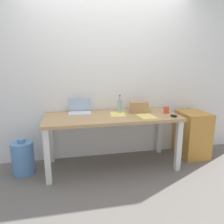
# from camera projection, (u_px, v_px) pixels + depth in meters

# --- Properties ---
(ground_plane) EXTENTS (8.00, 8.00, 0.00)m
(ground_plane) POSITION_uv_depth(u_px,v_px,m) (112.00, 165.00, 3.15)
(ground_plane) COLOR slate
(back_wall) EXTENTS (5.20, 0.08, 2.60)m
(back_wall) POSITION_uv_depth(u_px,v_px,m) (106.00, 73.00, 3.27)
(back_wall) COLOR white
(back_wall) RESTS_ON ground
(desk) EXTENTS (1.84, 0.74, 0.75)m
(desk) POSITION_uv_depth(u_px,v_px,m) (112.00, 122.00, 3.01)
(desk) COLOR tan
(desk) RESTS_ON ground
(laptop_left) EXTENTS (0.33, 0.27, 0.22)m
(laptop_left) POSITION_uv_depth(u_px,v_px,m) (80.00, 110.00, 3.11)
(laptop_left) COLOR silver
(laptop_left) RESTS_ON desk
(beer_bottle) EXTENTS (0.06, 0.06, 0.26)m
(beer_bottle) POSITION_uv_depth(u_px,v_px,m) (120.00, 106.00, 3.13)
(beer_bottle) COLOR #99B7C1
(beer_bottle) RESTS_ON desk
(computer_mouse) EXTENTS (0.10, 0.12, 0.03)m
(computer_mouse) POSITION_uv_depth(u_px,v_px,m) (174.00, 116.00, 2.90)
(computer_mouse) COLOR black
(computer_mouse) RESTS_ON desk
(cardboard_box) EXTENTS (0.29, 0.24, 0.16)m
(cardboard_box) POSITION_uv_depth(u_px,v_px,m) (139.00, 107.00, 3.18)
(cardboard_box) COLOR tan
(cardboard_box) RESTS_ON desk
(coffee_mug) EXTENTS (0.08, 0.08, 0.09)m
(coffee_mug) POSITION_uv_depth(u_px,v_px,m) (166.00, 110.00, 3.12)
(coffee_mug) COLOR #D84C38
(coffee_mug) RESTS_ON desk
(paper_sheet_near_back) EXTENTS (0.25, 0.32, 0.00)m
(paper_sheet_near_back) POSITION_uv_depth(u_px,v_px,m) (118.00, 114.00, 3.06)
(paper_sheet_near_back) COLOR #F4E06B
(paper_sheet_near_back) RESTS_ON desk
(paper_sheet_front_right) EXTENTS (0.23, 0.31, 0.00)m
(paper_sheet_front_right) POSITION_uv_depth(u_px,v_px,m) (146.00, 116.00, 2.94)
(paper_sheet_front_right) COLOR #F4E06B
(paper_sheet_front_right) RESTS_ON desk
(water_cooler_jug) EXTENTS (0.29, 0.29, 0.49)m
(water_cooler_jug) POSITION_uv_depth(u_px,v_px,m) (23.00, 158.00, 2.89)
(water_cooler_jug) COLOR #598CC6
(water_cooler_jug) RESTS_ON ground
(filing_cabinet) EXTENTS (0.40, 0.48, 0.71)m
(filing_cabinet) POSITION_uv_depth(u_px,v_px,m) (193.00, 134.00, 3.41)
(filing_cabinet) COLOR #C68938
(filing_cabinet) RESTS_ON ground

